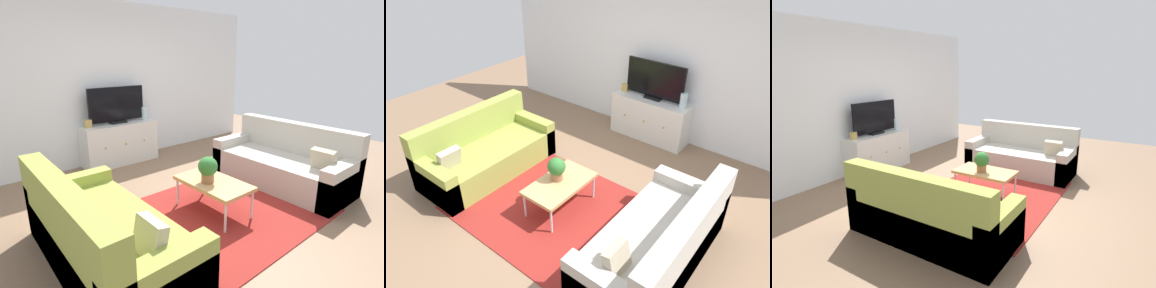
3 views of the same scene
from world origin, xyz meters
The scene contains 11 objects.
ground_plane centered at (0.00, 0.00, 0.00)m, with size 10.00×10.00×0.00m, color #84664C.
wall_back centered at (0.00, 2.55, 1.35)m, with size 6.40×0.12×2.70m, color white.
area_rug centered at (0.00, -0.15, 0.01)m, with size 2.50×1.90×0.01m, color maroon.
couch_left_side centered at (-1.44, -0.10, 0.29)m, with size 0.89×1.94×0.88m.
couch_right_side centered at (1.44, -0.10, 0.29)m, with size 0.89×1.94×0.88m.
coffee_table centered at (0.01, -0.06, 0.37)m, with size 0.52×0.91×0.40m.
potted_plant centered at (-0.06, -0.04, 0.58)m, with size 0.23×0.23×0.31m.
tv_console centered at (0.00, 2.27, 0.36)m, with size 1.29×0.47×0.71m.
flat_screen_tv centered at (0.00, 2.29, 1.02)m, with size 1.00×0.16×0.62m.
glass_vase centered at (0.52, 2.27, 0.83)m, with size 0.11×0.11×0.23m, color silver.
mantel_clock centered at (-0.53, 2.27, 0.78)m, with size 0.11×0.07×0.13m, color tan.
Camera 2 is at (2.42, -2.69, 3.14)m, focal length 33.48 mm.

